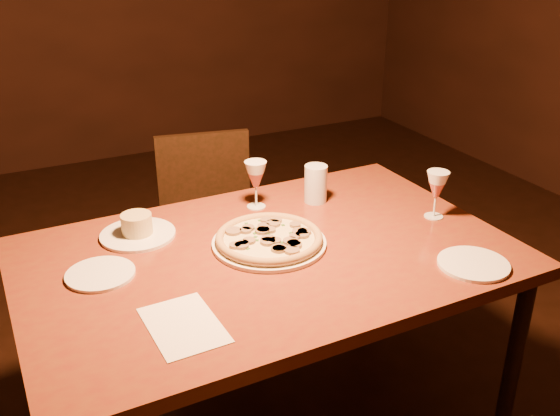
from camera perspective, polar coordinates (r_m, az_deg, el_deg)
name	(u,v)px	position (r m, az deg, el deg)	size (l,w,h in m)	color
dining_table	(268,271)	(1.92, -1.07, -5.82)	(1.48, 0.96, 0.78)	brown
chair_far	(210,222)	(2.77, -6.40, -1.32)	(0.49, 0.49, 0.86)	black
pizza_plate	(269,239)	(1.92, -1.00, -2.86)	(0.35, 0.35, 0.04)	white
ramekin_saucer	(137,229)	(2.02, -12.92, -1.91)	(0.24, 0.24, 0.08)	white
wine_glass_far	(256,185)	(2.15, -2.22, 2.15)	(0.08, 0.08, 0.17)	#A84C46
wine_glass_right	(436,195)	(2.14, 14.07, 1.20)	(0.07, 0.07, 0.16)	#A84C46
water_tumbler	(316,184)	(2.20, 3.28, 2.23)	(0.08, 0.08, 0.13)	silver
side_plate_left	(100,274)	(1.84, -16.10, -5.82)	(0.19, 0.19, 0.01)	white
side_plate_near	(473,264)	(1.90, 17.26, -4.92)	(0.21, 0.21, 0.01)	white
menu_card	(184,325)	(1.59, -8.81, -10.53)	(0.17, 0.25, 0.00)	white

